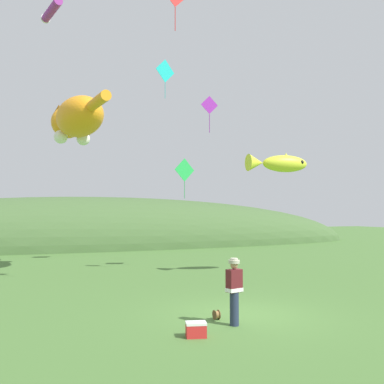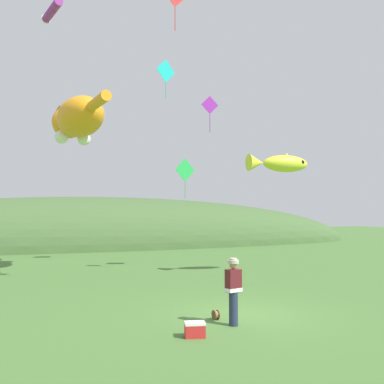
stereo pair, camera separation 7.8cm
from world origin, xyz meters
name	(u,v)px [view 1 (the left image)]	position (x,y,z in m)	size (l,w,h in m)	color
ground_plane	(243,315)	(0.00, 0.00, 0.00)	(120.00, 120.00, 0.00)	#477033
distant_hill_ridge	(96,247)	(0.00, 26.40, 0.00)	(51.88, 10.89, 8.62)	#426033
festival_attendant	(234,289)	(-0.77, -0.95, 0.95)	(0.47, 0.35, 1.77)	#232D47
kite_spool	(216,315)	(-0.94, -0.20, 0.13)	(0.14, 0.27, 0.27)	olive
picnic_cooler	(196,330)	(-2.10, -1.54, 0.18)	(0.56, 0.44, 0.36)	red
kite_giant_cat	(77,119)	(-3.52, 11.07, 7.73)	(2.68, 7.57, 2.31)	orange
kite_fish_windsock	(278,163)	(5.44, 6.36, 5.35)	(3.16, 1.15, 0.95)	yellow
kite_tube_streamer	(52,11)	(-4.98, 8.12, 11.81)	(0.82, 2.06, 0.44)	#8C268C
kite_diamond_green	(185,170)	(1.96, 10.00, 5.22)	(1.21, 0.30, 2.14)	green
kite_diamond_violet	(209,106)	(2.22, 7.32, 8.09)	(0.87, 0.07, 1.77)	purple
kite_diamond_teal	(165,71)	(1.26, 11.22, 10.85)	(1.23, 0.47, 2.21)	#19BFBF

